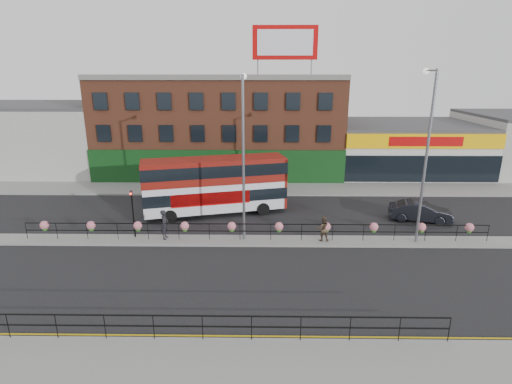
{
  "coord_description": "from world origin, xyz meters",
  "views": [
    {
      "loc": [
        0.38,
        -24.0,
        10.72
      ],
      "look_at": [
        0.0,
        3.0,
        2.5
      ],
      "focal_mm": 28.0,
      "sensor_mm": 36.0,
      "label": 1
    }
  ],
  "objects_px": {
    "double_decker_bus": "(215,180)",
    "lamp_column_east": "(426,143)",
    "car": "(420,211)",
    "lamp_column_west": "(243,145)",
    "pedestrian_b": "(323,229)",
    "pedestrian_a": "(165,224)"
  },
  "relations": [
    {
      "from": "pedestrian_a",
      "to": "lamp_column_west",
      "type": "bearing_deg",
      "value": -84.37
    },
    {
      "from": "car",
      "to": "lamp_column_west",
      "type": "distance_m",
      "value": 14.53
    },
    {
      "from": "car",
      "to": "pedestrian_b",
      "type": "bearing_deg",
      "value": 131.18
    },
    {
      "from": "double_decker_bus",
      "to": "lamp_column_east",
      "type": "bearing_deg",
      "value": -21.24
    },
    {
      "from": "lamp_column_west",
      "to": "double_decker_bus",
      "type": "bearing_deg",
      "value": 115.64
    },
    {
      "from": "double_decker_bus",
      "to": "lamp_column_west",
      "type": "xyz_separation_m",
      "value": [
        2.4,
        -5.0,
        3.62
      ]
    },
    {
      "from": "lamp_column_west",
      "to": "lamp_column_east",
      "type": "relative_size",
      "value": 0.97
    },
    {
      "from": "pedestrian_a",
      "to": "pedestrian_b",
      "type": "bearing_deg",
      "value": -88.31
    },
    {
      "from": "car",
      "to": "lamp_column_east",
      "type": "relative_size",
      "value": 0.44
    },
    {
      "from": "pedestrian_a",
      "to": "lamp_column_west",
      "type": "relative_size",
      "value": 0.19
    },
    {
      "from": "car",
      "to": "pedestrian_a",
      "type": "bearing_deg",
      "value": 115.79
    },
    {
      "from": "double_decker_bus",
      "to": "lamp_column_east",
      "type": "height_order",
      "value": "lamp_column_east"
    },
    {
      "from": "double_decker_bus",
      "to": "lamp_column_east",
      "type": "distance_m",
      "value": 15.0
    },
    {
      "from": "car",
      "to": "pedestrian_a",
      "type": "relative_size",
      "value": 2.38
    },
    {
      "from": "double_decker_bus",
      "to": "pedestrian_a",
      "type": "xyz_separation_m",
      "value": [
        -2.77,
        -5.26,
        -1.57
      ]
    },
    {
      "from": "double_decker_bus",
      "to": "lamp_column_west",
      "type": "relative_size",
      "value": 1.07
    },
    {
      "from": "pedestrian_a",
      "to": "pedestrian_b",
      "type": "height_order",
      "value": "pedestrian_a"
    },
    {
      "from": "car",
      "to": "pedestrian_a",
      "type": "height_order",
      "value": "pedestrian_a"
    },
    {
      "from": "pedestrian_a",
      "to": "lamp_column_east",
      "type": "distance_m",
      "value": 17.16
    },
    {
      "from": "car",
      "to": "double_decker_bus",
      "type": "bearing_deg",
      "value": 98.52
    },
    {
      "from": "double_decker_bus",
      "to": "car",
      "type": "bearing_deg",
      "value": -5.21
    },
    {
      "from": "lamp_column_east",
      "to": "lamp_column_west",
      "type": "bearing_deg",
      "value": 178.7
    }
  ]
}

